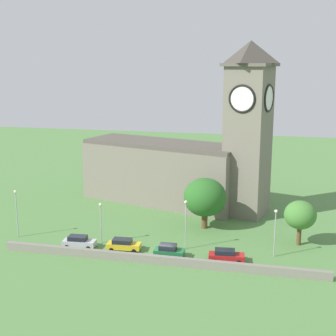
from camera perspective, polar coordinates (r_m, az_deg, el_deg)
name	(u,v)px	position (r m, az deg, el deg)	size (l,w,h in m)	color
ground_plane	(184,221)	(79.49, 1.94, -6.38)	(200.00, 200.00, 0.00)	#517F42
church	(184,161)	(86.77, 1.90, 0.80)	(36.23, 18.42, 29.18)	slate
quay_barrier	(158,260)	(63.33, -1.22, -10.89)	(43.53, 0.70, 1.13)	gray
car_silver	(79,242)	(69.55, -10.58, -8.64)	(4.71, 2.31, 1.74)	silver
car_yellow	(124,245)	(67.78, -5.33, -9.08)	(4.80, 2.43, 1.66)	gold
car_green	(169,251)	(65.00, 0.11, -9.90)	(4.07, 2.27, 1.87)	#1E6B38
car_red	(226,255)	(64.37, 6.95, -10.32)	(4.87, 2.48, 1.65)	red
streetlamp_west_end	(16,206)	(74.66, -17.65, -4.35)	(0.44, 0.44, 7.26)	#9EA0A5
streetlamp_west_mid	(101,216)	(69.68, -8.03, -5.69)	(0.44, 0.44, 6.02)	#9EA0A5
streetlamp_central	(186,217)	(66.67, 2.12, -5.85)	(0.44, 0.44, 7.10)	#9EA0A5
streetlamp_east_mid	(275,225)	(65.70, 12.69, -6.68)	(0.44, 0.44, 6.64)	#9EA0A5
tree_riverside_east	(300,215)	(70.73, 15.50, -5.44)	(4.56, 4.56, 6.57)	brown
tree_riverside_west	(205,197)	(75.11, 4.43, -3.51)	(6.71, 6.71, 8.09)	brown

